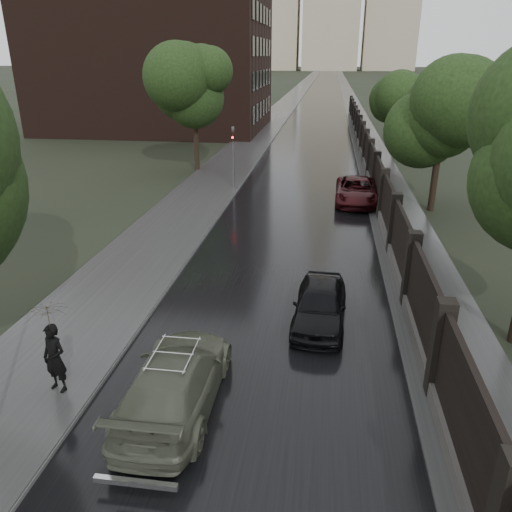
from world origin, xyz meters
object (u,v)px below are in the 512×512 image
object	(u,v)px
tree_right_c	(400,95)
traffic_light	(233,152)
pedestrian_umbrella	(48,323)
car_right_near	(320,304)
tree_left_far	(194,98)
volga_sedan	(175,381)
tree_right_b	(443,120)
car_right_far	(357,191)

from	to	relation	value
tree_right_c	traffic_light	bearing A→B (deg)	-128.18
traffic_light	pedestrian_umbrella	world-z (taller)	traffic_light
car_right_near	tree_left_far	bearing A→B (deg)	116.55
pedestrian_umbrella	volga_sedan	bearing A→B (deg)	17.07
volga_sedan	pedestrian_umbrella	xyz separation A→B (m)	(-3.10, 0.02, 1.34)
tree_right_b	car_right_near	distance (m)	15.53
volga_sedan	car_right_far	world-z (taller)	volga_sedan
tree_left_far	car_right_far	world-z (taller)	tree_left_far
tree_left_far	traffic_light	size ratio (longest dim) A/B	1.85
tree_right_b	car_right_far	distance (m)	5.96
tree_left_far	car_right_far	size ratio (longest dim) A/B	1.42
tree_right_c	traffic_light	distance (m)	19.26
traffic_light	car_right_near	size ratio (longest dim) A/B	0.98
tree_left_far	traffic_light	xyz separation A→B (m)	(3.70, -5.01, -2.84)
tree_left_far	pedestrian_umbrella	size ratio (longest dim) A/B	2.56
tree_right_c	volga_sedan	bearing A→B (deg)	-104.35
car_right_far	pedestrian_umbrella	bearing A→B (deg)	-112.05
tree_left_far	traffic_light	bearing A→B (deg)	-53.53
tree_right_b	car_right_far	xyz separation A→B (m)	(-4.10, 0.94, -4.22)
tree_right_c	car_right_near	size ratio (longest dim) A/B	1.72
tree_right_b	volga_sedan	distance (m)	21.00
pedestrian_umbrella	traffic_light	bearing A→B (deg)	105.87
tree_right_c	car_right_far	size ratio (longest dim) A/B	1.34
tree_right_c	car_right_near	distance (m)	32.55
tree_right_b	tree_right_c	bearing A→B (deg)	90.00
car_right_far	pedestrian_umbrella	world-z (taller)	pedestrian_umbrella
tree_right_b	tree_left_far	bearing A→B (deg)	152.70
tree_right_c	pedestrian_umbrella	world-z (taller)	tree_right_c
car_right_near	pedestrian_umbrella	size ratio (longest dim) A/B	1.41
volga_sedan	car_right_near	size ratio (longest dim) A/B	1.26
tree_right_c	car_right_far	distance (m)	18.04
tree_right_c	car_right_far	world-z (taller)	tree_right_c
tree_right_c	pedestrian_umbrella	distance (m)	38.50
tree_right_c	car_right_near	bearing A→B (deg)	-100.53
traffic_light	car_right_far	world-z (taller)	traffic_light
volga_sedan	pedestrian_umbrella	world-z (taller)	pedestrian_umbrella
tree_right_c	volga_sedan	distance (m)	37.76
car_right_near	pedestrian_umbrella	world-z (taller)	pedestrian_umbrella
volga_sedan	car_right_far	bearing A→B (deg)	-105.25
pedestrian_umbrella	tree_right_b	bearing A→B (deg)	73.41
volga_sedan	car_right_near	distance (m)	5.75
tree_right_b	pedestrian_umbrella	size ratio (longest dim) A/B	2.43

